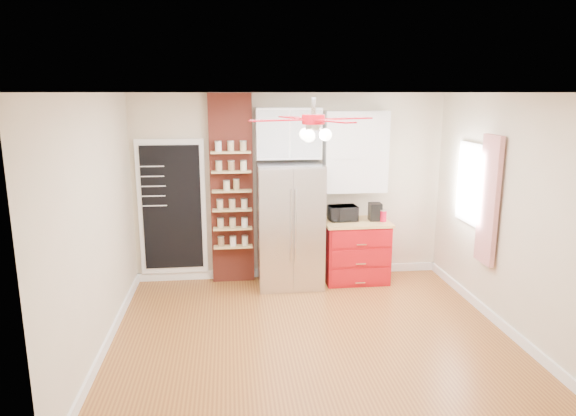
{
  "coord_description": "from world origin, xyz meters",
  "views": [
    {
      "loc": [
        -0.88,
        -5.3,
        2.7
      ],
      "look_at": [
        -0.16,
        0.9,
        1.29
      ],
      "focal_mm": 32.0,
      "sensor_mm": 36.0,
      "label": 1
    }
  ],
  "objects": [
    {
      "name": "floor",
      "position": [
        0.0,
        0.0,
        0.0
      ],
      "size": [
        4.5,
        4.5,
        0.0
      ],
      "primitive_type": "plane",
      "color": "#945E25",
      "rests_on": "ground"
    },
    {
      "name": "ceiling_fan",
      "position": [
        0.0,
        0.0,
        2.42
      ],
      "size": [
        1.4,
        1.4,
        0.44
      ],
      "color": "silver",
      "rests_on": "ceiling"
    },
    {
      "name": "curtain",
      "position": [
        2.18,
        0.35,
        1.45
      ],
      "size": [
        0.06,
        0.4,
        1.55
      ],
      "primitive_type": "cube",
      "color": "#B3171A",
      "rests_on": "wall_right"
    },
    {
      "name": "chalkboard",
      "position": [
        -1.7,
        1.96,
        1.1
      ],
      "size": [
        0.95,
        0.05,
        1.95
      ],
      "color": "white",
      "rests_on": "wall_back"
    },
    {
      "name": "coffee_maker",
      "position": [
        1.19,
        1.69,
        1.03
      ],
      "size": [
        0.18,
        0.2,
        0.25
      ],
      "primitive_type": "cube",
      "rotation": [
        0.0,
        0.0,
        -0.04
      ],
      "color": "black",
      "rests_on": "red_cabinet"
    },
    {
      "name": "red_cabinet",
      "position": [
        0.92,
        1.68,
        0.45
      ],
      "size": [
        0.94,
        0.64,
        0.9
      ],
      "color": "#A60C12",
      "rests_on": "floor"
    },
    {
      "name": "fridge",
      "position": [
        -0.05,
        1.63,
        0.88
      ],
      "size": [
        0.9,
        0.7,
        1.75
      ],
      "primitive_type": "cube",
      "color": "silver",
      "rests_on": "floor"
    },
    {
      "name": "toaster_oven",
      "position": [
        0.73,
        1.72,
        1.01
      ],
      "size": [
        0.41,
        0.3,
        0.22
      ],
      "primitive_type": "imported",
      "rotation": [
        0.0,
        0.0,
        0.08
      ],
      "color": "black",
      "rests_on": "red_cabinet"
    },
    {
      "name": "wall_back",
      "position": [
        0.0,
        2.0,
        1.35
      ],
      "size": [
        4.5,
        0.02,
        2.7
      ],
      "primitive_type": "cube",
      "color": "beige",
      "rests_on": "floor"
    },
    {
      "name": "wall_front",
      "position": [
        0.0,
        -2.0,
        1.35
      ],
      "size": [
        4.5,
        0.02,
        2.7
      ],
      "primitive_type": "cube",
      "color": "beige",
      "rests_on": "floor"
    },
    {
      "name": "brick_pillar",
      "position": [
        -0.85,
        1.92,
        1.35
      ],
      "size": [
        0.6,
        0.16,
        2.7
      ],
      "primitive_type": "cube",
      "color": "maroon",
      "rests_on": "floor"
    },
    {
      "name": "pantry_jar_oats",
      "position": [
        -0.92,
        1.75,
        1.44
      ],
      "size": [
        0.1,
        0.1,
        0.13
      ],
      "primitive_type": "cylinder",
      "rotation": [
        0.0,
        0.0,
        0.15
      ],
      "color": "beige",
      "rests_on": "brick_pillar"
    },
    {
      "name": "window",
      "position": [
        2.23,
        0.9,
        1.55
      ],
      "size": [
        0.04,
        0.75,
        1.05
      ],
      "primitive_type": "cube",
      "color": "white",
      "rests_on": "wall_right"
    },
    {
      "name": "pantry_jar_beans",
      "position": [
        -0.79,
        1.78,
        1.44
      ],
      "size": [
        0.11,
        0.11,
        0.14
      ],
      "primitive_type": "cylinder",
      "rotation": [
        0.0,
        0.0,
        0.39
      ],
      "color": "#957F4C",
      "rests_on": "brick_pillar"
    },
    {
      "name": "wall_right",
      "position": [
        2.25,
        0.0,
        1.35
      ],
      "size": [
        0.02,
        4.0,
        2.7
      ],
      "primitive_type": "cube",
      "color": "beige",
      "rests_on": "floor"
    },
    {
      "name": "upper_shelf_unit",
      "position": [
        0.92,
        1.85,
        1.88
      ],
      "size": [
        0.9,
        0.3,
        1.15
      ],
      "primitive_type": "cube",
      "color": "white",
      "rests_on": "wall_back"
    },
    {
      "name": "ceiling",
      "position": [
        0.0,
        0.0,
        2.7
      ],
      "size": [
        4.5,
        4.5,
        0.0
      ],
      "primitive_type": "plane",
      "color": "white",
      "rests_on": "wall_back"
    },
    {
      "name": "canister_right",
      "position": [
        1.28,
        1.75,
        0.98
      ],
      "size": [
        0.12,
        0.12,
        0.15
      ],
      "primitive_type": "cylinder",
      "rotation": [
        0.0,
        0.0,
        -0.09
      ],
      "color": "#B0090E",
      "rests_on": "red_cabinet"
    },
    {
      "name": "upper_glass_cabinet",
      "position": [
        -0.05,
        1.82,
        2.15
      ],
      "size": [
        0.9,
        0.35,
        0.7
      ],
      "primitive_type": "cube",
      "color": "white",
      "rests_on": "wall_back"
    },
    {
      "name": "wall_left",
      "position": [
        -2.25,
        0.0,
        1.35
      ],
      "size": [
        0.02,
        4.0,
        2.7
      ],
      "primitive_type": "cube",
      "color": "beige",
      "rests_on": "floor"
    },
    {
      "name": "canister_left",
      "position": [
        1.29,
        1.61,
        0.98
      ],
      "size": [
        0.12,
        0.12,
        0.16
      ],
      "primitive_type": "cylinder",
      "rotation": [
        0.0,
        0.0,
        -0.35
      ],
      "color": "#B60A26",
      "rests_on": "red_cabinet"
    }
  ]
}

